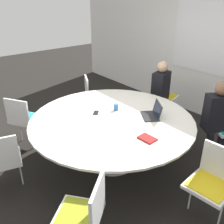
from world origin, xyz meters
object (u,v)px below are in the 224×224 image
object	(u,v)px
laptop	(153,113)
coffee_cup	(116,107)
chair_5	(85,212)
person_1	(161,88)
spiral_notebook	(147,138)
chair_3	(24,117)
chair_2	(93,94)
chair_6	(213,179)
chair_4	(2,158)
person_0	(217,115)
cell_phone	(96,113)
chair_1	(162,93)
handbag	(10,150)

from	to	relation	value
laptop	coffee_cup	xyz separation A→B (m)	(-0.50, -0.27, -0.01)
chair_5	person_1	distance (m)	2.95
spiral_notebook	chair_3	bearing A→B (deg)	-157.46
chair_2	chair_5	size ratio (longest dim) A/B	1.00
chair_2	chair_5	world-z (taller)	same
chair_6	chair_5	bearing A→B (deg)	64.24
chair_4	laptop	distance (m)	2.06
chair_6	person_0	size ratio (longest dim) A/B	0.71
chair_5	cell_phone	world-z (taller)	chair_5
chair_4	coffee_cup	size ratio (longest dim) A/B	9.16
chair_6	person_0	bearing A→B (deg)	-65.88
chair_4	person_1	bearing A→B (deg)	16.78
chair_4	laptop	world-z (taller)	laptop
chair_5	chair_6	distance (m)	1.41
chair_3	coffee_cup	bearing A→B (deg)	13.45
person_0	coffee_cup	xyz separation A→B (m)	(-1.04, -1.06, 0.06)
person_0	spiral_notebook	xyz separation A→B (m)	(-0.17, -1.29, 0.02)
chair_3	chair_5	size ratio (longest dim) A/B	1.00
chair_4	cell_phone	size ratio (longest dim) A/B	5.88
chair_4	chair_5	world-z (taller)	same
chair_1	person_0	size ratio (longest dim) A/B	0.71
person_0	cell_phone	xyz separation A→B (m)	(-1.15, -1.35, 0.02)
chair_1	chair_6	xyz separation A→B (m)	(2.00, -1.50, 0.00)
chair_3	person_0	distance (m)	2.98
chair_1	chair_5	size ratio (longest dim) A/B	1.00
chair_3	laptop	size ratio (longest dim) A/B	2.19
chair_2	person_0	distance (m)	2.32
chair_4	chair_3	bearing A→B (deg)	70.96
chair_4	cell_phone	xyz separation A→B (m)	(0.06, 1.37, 0.21)
chair_2	coffee_cup	world-z (taller)	chair_2
laptop	chair_5	bearing A→B (deg)	-34.36
chair_6	handbag	bearing A→B (deg)	23.24
person_0	person_1	bearing A→B (deg)	-66.30
chair_6	cell_phone	distance (m)	1.79
handbag	chair_3	bearing A→B (deg)	118.38
coffee_cup	handbag	world-z (taller)	coffee_cup
chair_4	spiral_notebook	world-z (taller)	chair_4
spiral_notebook	handbag	size ratio (longest dim) A/B	0.60
coffee_cup	chair_1	bearing A→B (deg)	103.36
chair_4	laptop	size ratio (longest dim) A/B	2.19
laptop	handbag	distance (m)	2.25
chair_6	chair_3	bearing A→B (deg)	15.33
chair_1	chair_6	world-z (taller)	same
person_0	laptop	size ratio (longest dim) A/B	3.07
chair_2	chair_4	world-z (taller)	same
coffee_cup	cell_phone	size ratio (longest dim) A/B	0.64
chair_1	person_0	world-z (taller)	person_0
person_1	chair_6	bearing A→B (deg)	40.16
person_0	coffee_cup	distance (m)	1.49
chair_2	handbag	size ratio (longest dim) A/B	2.43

